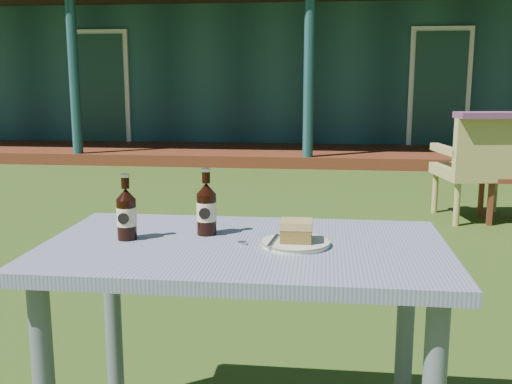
# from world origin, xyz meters

# --- Properties ---
(ground) EXTENTS (80.00, 80.00, 0.00)m
(ground) POSITION_xyz_m (0.00, 0.00, 0.00)
(ground) COLOR #334916
(pavilion) EXTENTS (15.80, 8.30, 3.45)m
(pavilion) POSITION_xyz_m (-0.00, 9.39, 1.61)
(pavilion) COLOR #1A3F43
(pavilion) RESTS_ON ground
(cafe_table) EXTENTS (1.20, 0.70, 0.72)m
(cafe_table) POSITION_xyz_m (0.00, -1.60, 0.62)
(cafe_table) COLOR slate
(cafe_table) RESTS_ON ground
(plate) EXTENTS (0.20, 0.20, 0.01)m
(plate) POSITION_xyz_m (0.15, -1.60, 0.73)
(plate) COLOR silver
(plate) RESTS_ON cafe_table
(cake_slice) EXTENTS (0.09, 0.09, 0.06)m
(cake_slice) POSITION_xyz_m (0.15, -1.60, 0.77)
(cake_slice) COLOR brown
(cake_slice) RESTS_ON plate
(fork) EXTENTS (0.03, 0.14, 0.00)m
(fork) POSITION_xyz_m (0.09, -1.61, 0.74)
(fork) COLOR silver
(fork) RESTS_ON plate
(cola_bottle_near) EXTENTS (0.06, 0.06, 0.21)m
(cola_bottle_near) POSITION_xyz_m (-0.13, -1.51, 0.80)
(cola_bottle_near) COLOR black
(cola_bottle_near) RESTS_ON cafe_table
(cola_bottle_far) EXTENTS (0.06, 0.06, 0.20)m
(cola_bottle_far) POSITION_xyz_m (-0.36, -1.59, 0.80)
(cola_bottle_far) COLOR black
(cola_bottle_far) RESTS_ON cafe_table
(bottle_cap) EXTENTS (0.03, 0.03, 0.01)m
(bottle_cap) POSITION_xyz_m (-0.01, -1.61, 0.72)
(bottle_cap) COLOR silver
(bottle_cap) RESTS_ON cafe_table
(armchair_left) EXTENTS (0.76, 0.72, 0.89)m
(armchair_left) POSITION_xyz_m (1.57, 1.90, 0.50)
(armchair_left) COLOR tan
(armchair_left) RESTS_ON ground
(floral_throw) EXTENTS (0.68, 0.32, 0.05)m
(floral_throw) POSITION_xyz_m (1.60, 1.72, 0.92)
(floral_throw) COLOR #6D385F
(floral_throw) RESTS_ON armchair_left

